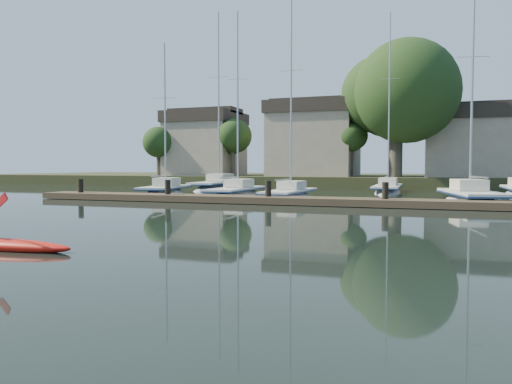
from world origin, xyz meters
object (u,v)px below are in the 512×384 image
(sailboat_1, at_px, (237,199))
(sailboat_2, at_px, (290,201))
(sailboat_5, at_px, (218,192))
(sailboat_3, at_px, (471,207))
(sailboat_6, at_px, (388,195))
(sailboat_0, at_px, (165,198))
(dock, at_px, (324,201))

(sailboat_1, xyz_separation_m, sailboat_2, (3.85, -0.96, 0.01))
(sailboat_1, bearing_deg, sailboat_5, 120.25)
(sailboat_3, bearing_deg, sailboat_6, 107.87)
(sailboat_2, bearing_deg, sailboat_3, 0.92)
(sailboat_1, distance_m, sailboat_2, 3.96)
(sailboat_0, relative_size, sailboat_6, 0.80)
(sailboat_3, bearing_deg, dock, -161.27)
(sailboat_5, bearing_deg, sailboat_6, -4.38)
(sailboat_6, bearing_deg, sailboat_0, -151.21)
(dock, bearing_deg, sailboat_6, 81.41)
(sailboat_1, relative_size, sailboat_2, 0.99)
(sailboat_3, distance_m, sailboat_6, 10.55)
(sailboat_1, bearing_deg, sailboat_2, -14.68)
(sailboat_0, distance_m, sailboat_5, 8.51)
(sailboat_1, bearing_deg, sailboat_0, 177.96)
(dock, bearing_deg, sailboat_3, 29.80)
(sailboat_0, bearing_deg, sailboat_2, -17.10)
(sailboat_6, bearing_deg, sailboat_5, 177.43)
(sailboat_1, height_order, sailboat_3, sailboat_3)
(dock, relative_size, sailboat_0, 2.93)
(dock, relative_size, sailboat_5, 2.09)
(sailboat_1, bearing_deg, dock, -37.32)
(sailboat_2, bearing_deg, sailboat_6, 62.66)
(dock, height_order, sailboat_1, sailboat_1)
(sailboat_0, bearing_deg, sailboat_3, -13.73)
(sailboat_0, height_order, sailboat_6, sailboat_6)
(sailboat_1, height_order, sailboat_6, sailboat_6)
(dock, relative_size, sailboat_3, 2.51)
(sailboat_0, bearing_deg, sailboat_5, 78.25)
(sailboat_0, height_order, sailboat_1, sailboat_1)
(dock, height_order, sailboat_3, sailboat_3)
(sailboat_2, xyz_separation_m, sailboat_3, (10.10, -0.05, -0.04))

